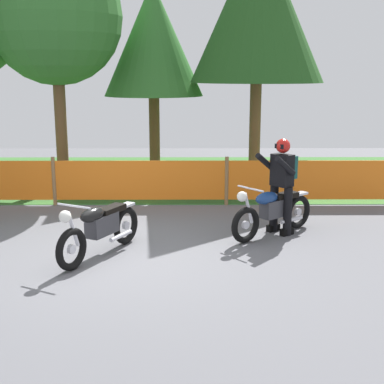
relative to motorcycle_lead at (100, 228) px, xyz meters
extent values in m
cube|color=#5B5B60|center=(0.34, 0.03, -0.47)|extent=(24.00, 24.00, 0.02)
cube|color=#386B2D|center=(0.34, 6.53, -0.46)|extent=(24.00, 6.53, 0.01)
cylinder|color=olive|center=(-1.51, 3.26, 0.06)|extent=(0.08, 0.08, 1.05)
cylinder|color=olive|center=(2.19, 3.26, 0.06)|extent=(0.08, 0.08, 1.05)
cube|color=orange|center=(0.34, 3.26, 0.08)|extent=(3.62, 0.02, 0.85)
cube|color=orange|center=(4.03, 3.26, 0.08)|extent=(3.62, 0.02, 0.85)
cylinder|color=brown|center=(-1.71, 4.98, 1.02)|extent=(0.28, 0.28, 2.96)
sphere|color=#33702D|center=(-1.71, 4.98, 3.59)|extent=(3.13, 3.13, 3.13)
cylinder|color=brown|center=(0.47, 6.23, 0.64)|extent=(0.28, 0.28, 2.20)
cone|color=#33702D|center=(0.47, 6.23, 3.16)|extent=(2.57, 2.57, 2.85)
cylinder|color=brown|center=(3.02, 5.35, 0.82)|extent=(0.28, 0.28, 2.56)
cone|color=#23511E|center=(3.02, 5.35, 3.89)|extent=(3.22, 3.22, 3.58)
torus|color=black|center=(-0.32, -0.60, -0.15)|extent=(0.39, 0.61, 0.63)
cylinder|color=silver|center=(-0.32, -0.60, -0.15)|extent=(0.12, 0.15, 0.14)
torus|color=black|center=(0.33, 0.62, -0.15)|extent=(0.39, 0.61, 0.63)
cylinder|color=silver|center=(0.33, 0.62, -0.15)|extent=(0.12, 0.15, 0.14)
cube|color=#38383D|center=(0.03, 0.06, 0.03)|extent=(0.48, 0.63, 0.31)
ellipsoid|color=black|center=(-0.08, -0.14, 0.25)|extent=(0.45, 0.56, 0.22)
cube|color=black|center=(0.14, 0.27, 0.22)|extent=(0.45, 0.59, 0.10)
cube|color=silver|center=(0.33, 0.62, 0.20)|extent=(0.30, 0.39, 0.04)
cylinder|color=silver|center=(-0.29, -0.54, 0.14)|extent=(0.16, 0.23, 0.56)
sphere|color=white|center=(-0.36, -0.68, 0.37)|extent=(0.24, 0.24, 0.18)
cylinder|color=silver|center=(-0.27, -0.51, 0.47)|extent=(0.54, 0.30, 0.03)
cylinder|color=silver|center=(0.29, 0.25, -0.21)|extent=(0.31, 0.51, 0.07)
torus|color=black|center=(2.33, 0.66, -0.15)|extent=(0.55, 0.47, 0.62)
cylinder|color=silver|center=(2.33, 0.66, -0.15)|extent=(0.14, 0.13, 0.14)
torus|color=black|center=(3.38, 1.51, -0.15)|extent=(0.55, 0.47, 0.62)
cylinder|color=silver|center=(3.38, 1.51, -0.15)|extent=(0.14, 0.13, 0.14)
cube|color=#38383D|center=(2.89, 1.11, 0.02)|extent=(0.60, 0.55, 0.31)
ellipsoid|color=navy|center=(2.72, 0.97, 0.24)|extent=(0.54, 0.50, 0.21)
cube|color=black|center=(3.08, 1.26, 0.21)|extent=(0.55, 0.51, 0.10)
cube|color=silver|center=(3.38, 1.51, 0.19)|extent=(0.37, 0.34, 0.04)
cylinder|color=silver|center=(2.37, 0.69, 0.13)|extent=(0.21, 0.18, 0.55)
sphere|color=white|center=(2.25, 0.60, 0.35)|extent=(0.24, 0.24, 0.17)
cylinder|color=silver|center=(2.40, 0.72, 0.46)|extent=(0.39, 0.47, 0.03)
cylinder|color=silver|center=(3.20, 1.19, -0.21)|extent=(0.46, 0.39, 0.07)
cylinder|color=black|center=(3.10, 1.08, -0.03)|extent=(0.21, 0.21, 0.86)
cube|color=black|center=(3.10, 1.08, -0.40)|extent=(0.27, 0.25, 0.12)
cylinder|color=black|center=(2.90, 1.33, -0.03)|extent=(0.21, 0.21, 0.86)
cube|color=black|center=(2.90, 1.33, -0.40)|extent=(0.27, 0.25, 0.12)
cube|color=black|center=(3.00, 1.20, 0.68)|extent=(0.41, 0.43, 0.56)
cylinder|color=black|center=(3.00, 0.92, 0.80)|extent=(0.44, 0.38, 0.38)
cylinder|color=black|center=(2.72, 1.26, 0.80)|extent=(0.44, 0.38, 0.38)
sphere|color=red|center=(3.00, 1.20, 1.10)|extent=(0.35, 0.35, 0.25)
cube|color=black|center=(2.93, 1.14, 1.10)|extent=(0.14, 0.16, 0.08)
cube|color=#194C47|center=(3.13, 1.31, 0.72)|extent=(0.30, 0.32, 0.40)
camera|label=1|loc=(1.38, -7.89, 2.35)|focal=49.77mm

